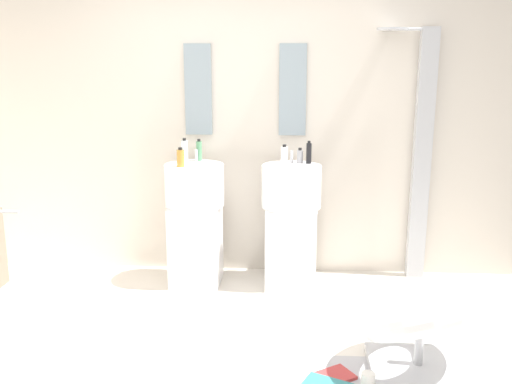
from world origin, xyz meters
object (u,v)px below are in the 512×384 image
Objects in this scene: lounge_chair at (421,319)px; soap_bottle_black at (309,153)px; coffee_mug at (368,382)px; soap_bottle_amber at (181,158)px; magazine_red at (334,376)px; soap_bottle_green at (199,151)px; soap_bottle_white at (284,154)px; shower_column at (420,151)px; pedestal_sink_right at (291,222)px; pedestal_sink_left at (195,220)px; soap_bottle_grey at (300,156)px; soap_bottle_clear at (185,151)px.

lounge_chair is 6.08× the size of soap_bottle_black.
soap_bottle_amber is at bearing 132.16° from coffee_mug.
magazine_red is at bearing -169.12° from lounge_chair.
lounge_chair is 2.24m from soap_bottle_green.
soap_bottle_white reaches higher than lounge_chair.
soap_bottle_green reaches higher than coffee_mug.
lounge_chair is at bearing -100.52° from shower_column.
coffee_mug is at bearing -108.92° from shower_column.
pedestal_sink_right is 0.53× the size of shower_column.
pedestal_sink_left is 2.02m from lounge_chair.
coffee_mug is 0.60× the size of soap_bottle_green.
magazine_red is 1.17× the size of soap_bottle_black.
soap_bottle_white is (-0.32, 1.55, 1.04)m from magazine_red.
shower_column is 1.11m from soap_bottle_white.
magazine_red is at bearing -49.46° from soap_bottle_amber.
shower_column is 11.29× the size of soap_bottle_black.
lounge_chair is 1.73m from soap_bottle_grey.
soap_bottle_amber reaches higher than pedestal_sink_left.
pedestal_sink_right is at bearing -67.29° from soap_bottle_white.
shower_column is 1.80m from soap_bottle_green.
soap_bottle_white is at bearing 168.12° from soap_bottle_black.
soap_bottle_amber is (0.01, -0.23, -0.02)m from soap_bottle_clear.
pedestal_sink_right is 1.20m from shower_column.
magazine_red is 1.98× the size of coffee_mug.
lounge_chair is 0.60m from magazine_red.
soap_bottle_white reaches higher than magazine_red.
soap_bottle_clear is at bearing -176.49° from shower_column.
lounge_chair is 7.62× the size of soap_bottle_white.
soap_bottle_green is (-0.76, 0.17, 0.54)m from pedestal_sink_right.
soap_bottle_amber is (-0.99, -0.20, -0.02)m from soap_bottle_black.
soap_bottle_green is at bearing 135.58° from lounge_chair.
soap_bottle_white is at bearing 112.71° from pedestal_sink_right.
soap_bottle_clear reaches higher than soap_bottle_grey.
soap_bottle_clear is at bearing -160.38° from soap_bottle_green.
pedestal_sink_right is 1.66m from coffee_mug.
pedestal_sink_left is at bearing 92.97° from magazine_red.
shower_column is at bearing 5.43° from soap_bottle_white.
soap_bottle_black reaches higher than soap_bottle_green.
soap_bottle_clear is at bearing 171.55° from pedestal_sink_right.
coffee_mug is 0.71× the size of soap_bottle_amber.
pedestal_sink_right is 5.14× the size of magazine_red.
soap_bottle_white is at bearing 119.22° from lounge_chair.
pedestal_sink_left is 0.99× the size of lounge_chair.
lounge_chair is 1.70m from soap_bottle_black.
shower_column is 1.86× the size of lounge_chair.
coffee_mug is at bearing -54.92° from soap_bottle_green.
lounge_chair is at bearing 34.15° from coffee_mug.
magazine_red is at bearing -57.18° from soap_bottle_green.
lounge_chair is at bearing -41.61° from soap_bottle_clear.
soap_bottle_black is at bearing 36.58° from pedestal_sink_right.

